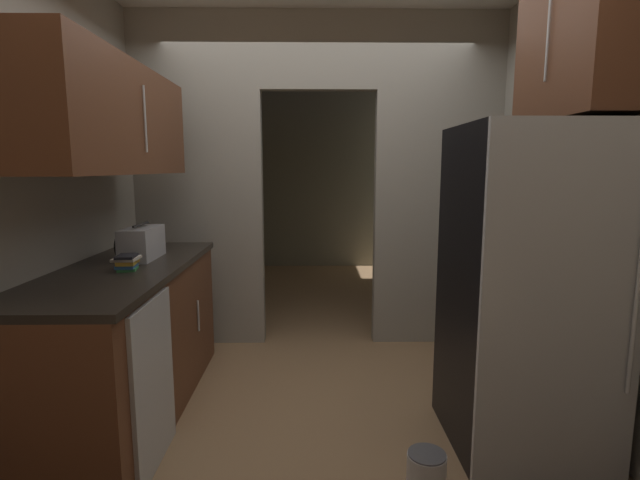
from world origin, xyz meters
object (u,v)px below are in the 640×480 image
Objects in this scene: refrigerator at (526,290)px; boombox at (141,243)px; paint_can at (426,472)px; book_stack at (127,262)px; dishwasher at (154,384)px.

refrigerator reaches higher than boombox.
refrigerator is 1.06m from paint_can.
book_stack is (-2.21, 0.25, 0.11)m from refrigerator.
dishwasher reaches higher than paint_can.
refrigerator is 2.34m from boombox.
paint_can is (-0.61, -0.41, -0.77)m from refrigerator.
boombox is 2.23× the size of book_stack.
dishwasher is (-1.94, -0.18, -0.43)m from refrigerator.
book_stack is at bearing 121.82° from dishwasher.
boombox is 2.14m from paint_can.
refrigerator is 2.00× the size of dishwasher.
refrigerator is at bearing -15.05° from boombox.
refrigerator is at bearing 5.26° from dishwasher.
dishwasher is 5.03× the size of book_stack.
boombox is 0.36m from book_stack.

